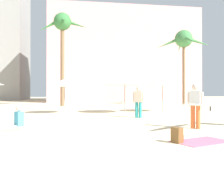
% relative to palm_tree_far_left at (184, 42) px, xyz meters
% --- Properties ---
extents(ground, '(120.00, 120.00, 0.00)m').
position_rel_palm_tree_far_left_xyz_m(ground, '(-9.79, -19.02, -6.39)').
color(ground, beige).
extents(hotel_pink, '(19.93, 11.44, 12.45)m').
position_rel_palm_tree_far_left_xyz_m(hotel_pink, '(-4.21, 12.86, -0.16)').
color(hotel_pink, pink).
rests_on(hotel_pink, ground).
extents(palm_tree_far_left, '(5.67, 5.62, 7.58)m').
position_rel_palm_tree_far_left_xyz_m(palm_tree_far_left, '(0.00, 0.00, 0.00)').
color(palm_tree_far_left, brown).
rests_on(palm_tree_far_left, ground).
extents(palm_tree_left, '(4.65, 4.75, 8.91)m').
position_rel_palm_tree_far_left_xyz_m(palm_tree_left, '(-12.04, 0.43, 0.98)').
color(palm_tree_left, brown).
rests_on(palm_tree_left, ground).
extents(cafe_umbrella_0, '(2.74, 2.74, 2.21)m').
position_rel_palm_tree_far_left_xyz_m(cafe_umbrella_0, '(-7.74, -8.14, -4.38)').
color(cafe_umbrella_0, gray).
rests_on(cafe_umbrella_0, ground).
extents(cafe_umbrella_1, '(2.37, 2.37, 2.19)m').
position_rel_palm_tree_far_left_xyz_m(cafe_umbrella_1, '(-4.97, -7.55, -4.41)').
color(cafe_umbrella_1, gray).
rests_on(cafe_umbrella_1, ground).
extents(cafe_umbrella_2, '(2.26, 2.26, 2.18)m').
position_rel_palm_tree_far_left_xyz_m(cafe_umbrella_2, '(-11.60, -7.90, -4.45)').
color(cafe_umbrella_2, gray).
rests_on(cafe_umbrella_2, ground).
extents(beach_towel, '(1.80, 1.43, 0.01)m').
position_rel_palm_tree_far_left_xyz_m(beach_towel, '(-7.55, -17.83, -6.38)').
color(beach_towel, '#EF6684').
rests_on(beach_towel, ground).
extents(backpack, '(0.32, 0.35, 0.42)m').
position_rel_palm_tree_far_left_xyz_m(backpack, '(-8.28, -17.88, -6.19)').
color(backpack, brown).
rests_on(backpack, ground).
extents(person_near_right, '(2.31, 2.03, 1.68)m').
position_rel_palm_tree_far_left_xyz_m(person_near_right, '(-6.52, -15.56, -5.48)').
color(person_near_right, orange).
rests_on(person_near_right, ground).
extents(person_far_right, '(1.05, 0.86, 0.90)m').
position_rel_palm_tree_far_left_xyz_m(person_far_right, '(-13.21, -14.68, -6.09)').
color(person_far_right, beige).
rests_on(person_far_right, ground).
extents(person_mid_right, '(0.56, 0.40, 1.67)m').
position_rel_palm_tree_far_left_xyz_m(person_mid_right, '(-7.63, -11.24, -5.48)').
color(person_mid_right, teal).
rests_on(person_mid_right, ground).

